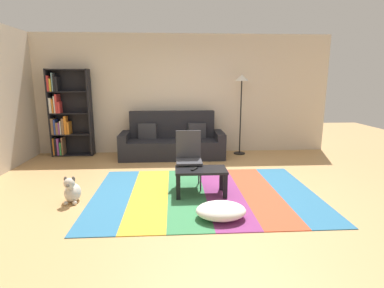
% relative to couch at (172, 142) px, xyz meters
% --- Properties ---
extents(ground_plane, '(14.00, 14.00, 0.00)m').
position_rel_couch_xyz_m(ground_plane, '(0.26, -2.02, -0.34)').
color(ground_plane, tan).
extents(back_wall, '(6.80, 0.10, 2.70)m').
position_rel_couch_xyz_m(back_wall, '(0.26, 0.53, 1.01)').
color(back_wall, beige).
rests_on(back_wall, ground_plane).
extents(rug, '(3.33, 2.42, 0.01)m').
position_rel_couch_xyz_m(rug, '(0.49, -2.31, -0.33)').
color(rug, teal).
rests_on(rug, ground_plane).
extents(couch, '(2.26, 0.80, 1.00)m').
position_rel_couch_xyz_m(couch, '(0.00, 0.00, 0.00)').
color(couch, black).
rests_on(couch, ground_plane).
extents(bookshelf, '(0.90, 0.28, 1.92)m').
position_rel_couch_xyz_m(bookshelf, '(-2.37, 0.29, 0.57)').
color(bookshelf, black).
rests_on(bookshelf, ground_plane).
extents(coffee_table, '(0.76, 0.42, 0.40)m').
position_rel_couch_xyz_m(coffee_table, '(0.42, -2.33, -0.01)').
color(coffee_table, black).
rests_on(coffee_table, rug).
extents(pouf, '(0.62, 0.49, 0.19)m').
position_rel_couch_xyz_m(pouf, '(0.60, -3.14, -0.23)').
color(pouf, white).
rests_on(pouf, rug).
extents(dog, '(0.22, 0.35, 0.40)m').
position_rel_couch_xyz_m(dog, '(-1.41, -2.48, -0.18)').
color(dog, beige).
rests_on(dog, ground_plane).
extents(standing_lamp, '(0.32, 0.32, 1.80)m').
position_rel_couch_xyz_m(standing_lamp, '(1.55, 0.17, 1.17)').
color(standing_lamp, black).
rests_on(standing_lamp, ground_plane).
extents(tv_remote, '(0.11, 0.15, 0.02)m').
position_rel_couch_xyz_m(tv_remote, '(0.32, -2.36, 0.08)').
color(tv_remote, black).
rests_on(tv_remote, coffee_table).
extents(folding_chair, '(0.40, 0.40, 0.90)m').
position_rel_couch_xyz_m(folding_chair, '(0.26, -1.94, 0.20)').
color(folding_chair, '#38383D').
rests_on(folding_chair, ground_plane).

